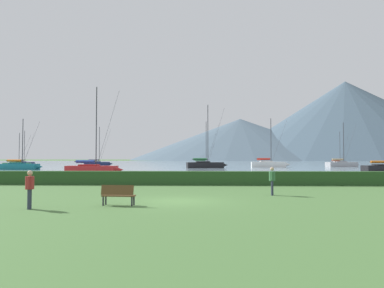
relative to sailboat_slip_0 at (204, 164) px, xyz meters
The scene contains 20 objects.
ground_plane 71.68m from the sailboat_slip_0, 90.85° to the right, with size 1000.00×1000.00×0.00m, color #477038.
harbor_water 65.34m from the sailboat_slip_0, 90.94° to the left, with size 320.00×246.00×0.00m, color gray.
hedge_line 60.68m from the sailboat_slip_0, 91.01° to the right, with size 80.00×1.20×1.10m, color #284C23.
sailboat_slip_0 is the anchor object (origin of this frame).
sailboat_slip_1 43.26m from the sailboat_slip_0, 110.96° to the right, with size 8.09×2.78×12.18m.
sailboat_slip_2 41.40m from the sailboat_slip_0, 20.70° to the left, with size 6.68×2.21×9.79m.
sailboat_slip_3 31.70m from the sailboat_slip_0, 162.09° to the left, with size 8.00×3.10×11.00m.
sailboat_slip_4 43.13m from the sailboat_slip_0, 48.61° to the right, with size 7.57×2.98×11.33m.
sailboat_slip_5 34.05m from the sailboat_slip_0, ahead, with size 8.79×4.01×11.00m.
sailboat_slip_6 47.31m from the sailboat_slip_0, behind, with size 7.30×2.20×8.53m.
sailboat_slip_8 15.94m from the sailboat_slip_0, 15.73° to the right, with size 9.29×3.11×11.64m.
sailboat_slip_10 42.11m from the sailboat_slip_0, 145.17° to the right, with size 8.07×2.48×9.58m.
sailboat_slip_11 53.54m from the sailboat_slip_0, 168.06° to the left, with size 7.44×2.50×10.05m.
sailboat_slip_12 11.59m from the sailboat_slip_0, 88.54° to the right, with size 9.33×4.24×13.91m.
park_bench_near_path 73.56m from the sailboat_slip_0, 92.87° to the right, with size 1.55×0.60×0.95m.
person_seated_viewer 68.77m from the sailboat_slip_0, 86.48° to the right, with size 0.36×0.56×1.65m.
person_standing_walker 75.05m from the sailboat_slip_0, 95.50° to the right, with size 0.36×0.55×1.65m.
distant_hill_west_ridge 316.70m from the sailboat_slip_0, 62.76° to the left, with size 257.06×257.06×80.90m, color #425666.
distant_hill_central_peak 363.27m from the sailboat_slip_0, 64.24° to the left, with size 215.12×215.12×58.10m, color #425666.
distant_hill_east_ridge 284.11m from the sailboat_slip_0, 82.66° to the left, with size 227.40×227.40×42.84m, color #4C6070.
Camera 1 is at (1.39, -18.05, 2.18)m, focal length 33.36 mm.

